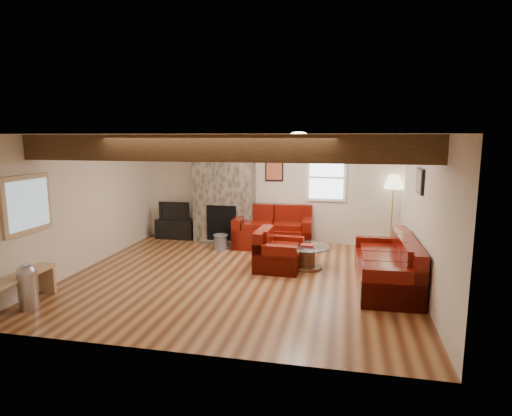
{
  "coord_description": "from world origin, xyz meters",
  "views": [
    {
      "loc": [
        1.78,
        -7.07,
        2.48
      ],
      "look_at": [
        0.2,
        0.4,
        1.19
      ],
      "focal_mm": 30.0,
      "sensor_mm": 36.0,
      "label": 1
    }
  ],
  "objects_px": {
    "sofa_three": "(386,262)",
    "tv_cabinet": "(176,229)",
    "television": "(175,210)",
    "floor_lamp": "(394,186)",
    "coffee_table": "(307,257)",
    "armchair_red": "(279,249)",
    "loveseat": "(273,227)"
  },
  "relations": [
    {
      "from": "coffee_table",
      "to": "floor_lamp",
      "type": "xyz_separation_m",
      "value": [
        1.69,
        1.77,
        1.19
      ]
    },
    {
      "from": "television",
      "to": "floor_lamp",
      "type": "bearing_deg",
      "value": 0.23
    },
    {
      "from": "coffee_table",
      "to": "tv_cabinet",
      "type": "distance_m",
      "value": 3.79
    },
    {
      "from": "sofa_three",
      "to": "television",
      "type": "xyz_separation_m",
      "value": [
        -4.73,
        2.49,
        0.28
      ]
    },
    {
      "from": "loveseat",
      "to": "coffee_table",
      "type": "distance_m",
      "value": 1.73
    },
    {
      "from": "coffee_table",
      "to": "floor_lamp",
      "type": "relative_size",
      "value": 0.53
    },
    {
      "from": "television",
      "to": "armchair_red",
      "type": "bearing_deg",
      "value": -33.74
    },
    {
      "from": "loveseat",
      "to": "tv_cabinet",
      "type": "distance_m",
      "value": 2.49
    },
    {
      "from": "sofa_three",
      "to": "television",
      "type": "relative_size",
      "value": 2.81
    },
    {
      "from": "loveseat",
      "to": "television",
      "type": "bearing_deg",
      "value": 169.56
    },
    {
      "from": "sofa_three",
      "to": "armchair_red",
      "type": "height_order",
      "value": "sofa_three"
    },
    {
      "from": "sofa_three",
      "to": "tv_cabinet",
      "type": "bearing_deg",
      "value": -119.17
    },
    {
      "from": "sofa_three",
      "to": "tv_cabinet",
      "type": "distance_m",
      "value": 5.35
    },
    {
      "from": "loveseat",
      "to": "armchair_red",
      "type": "distance_m",
      "value": 1.65
    },
    {
      "from": "loveseat",
      "to": "television",
      "type": "distance_m",
      "value": 2.49
    },
    {
      "from": "armchair_red",
      "to": "floor_lamp",
      "type": "bearing_deg",
      "value": -46.02
    },
    {
      "from": "tv_cabinet",
      "to": "television",
      "type": "bearing_deg",
      "value": 0.0
    },
    {
      "from": "armchair_red",
      "to": "floor_lamp",
      "type": "height_order",
      "value": "floor_lamp"
    },
    {
      "from": "sofa_three",
      "to": "armchair_red",
      "type": "distance_m",
      "value": 1.97
    },
    {
      "from": "loveseat",
      "to": "floor_lamp",
      "type": "xyz_separation_m",
      "value": [
        2.59,
        0.32,
        0.95
      ]
    },
    {
      "from": "coffee_table",
      "to": "floor_lamp",
      "type": "distance_m",
      "value": 2.73
    },
    {
      "from": "coffee_table",
      "to": "television",
      "type": "xyz_separation_m",
      "value": [
        -3.36,
        1.75,
        0.48
      ]
    },
    {
      "from": "television",
      "to": "sofa_three",
      "type": "bearing_deg",
      "value": -27.73
    },
    {
      "from": "loveseat",
      "to": "armchair_red",
      "type": "relative_size",
      "value": 1.86
    },
    {
      "from": "loveseat",
      "to": "television",
      "type": "height_order",
      "value": "loveseat"
    },
    {
      "from": "television",
      "to": "loveseat",
      "type": "bearing_deg",
      "value": -6.95
    },
    {
      "from": "tv_cabinet",
      "to": "floor_lamp",
      "type": "xyz_separation_m",
      "value": [
        5.05,
        0.02,
        1.17
      ]
    },
    {
      "from": "sofa_three",
      "to": "loveseat",
      "type": "distance_m",
      "value": 3.15
    },
    {
      "from": "coffee_table",
      "to": "television",
      "type": "height_order",
      "value": "television"
    },
    {
      "from": "tv_cabinet",
      "to": "television",
      "type": "height_order",
      "value": "television"
    },
    {
      "from": "armchair_red",
      "to": "television",
      "type": "xyz_separation_m",
      "value": [
        -2.85,
        1.91,
        0.31
      ]
    },
    {
      "from": "coffee_table",
      "to": "tv_cabinet",
      "type": "xyz_separation_m",
      "value": [
        -3.36,
        1.75,
        0.02
      ]
    }
  ]
}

